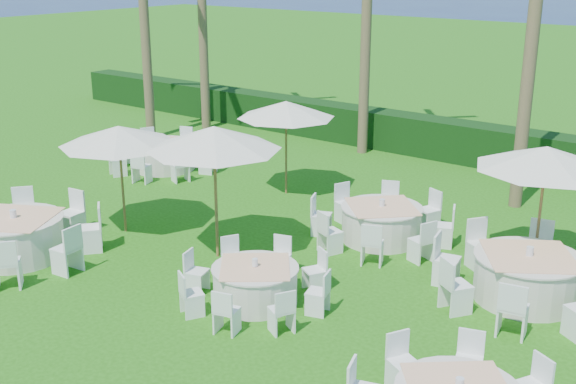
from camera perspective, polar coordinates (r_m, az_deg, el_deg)
name	(u,v)px	position (r m, az deg, el deg)	size (l,w,h in m)	color
ground	(177,301)	(13.56, -8.73, -8.48)	(120.00, 120.00, 0.00)	#20590F
hedge	(458,141)	(22.80, 13.31, 3.92)	(34.00, 1.00, 1.20)	black
banquet_table_a	(16,236)	(16.10, -20.70, -3.29)	(3.51, 3.51, 1.05)	beige
banquet_table_b	(255,283)	(13.22, -2.60, -7.23)	(2.76, 2.76, 0.86)	beige
banquet_table_d	(164,155)	(21.61, -9.76, 2.90)	(3.17, 3.17, 0.97)	beige
banquet_table_e	(381,222)	(16.11, 7.38, -2.38)	(3.06, 3.06, 0.95)	beige
banquet_table_f	(527,276)	(13.98, 18.37, -6.33)	(3.46, 3.46, 1.03)	beige
umbrella_a	(119,135)	(16.36, -13.23, 4.37)	(2.64, 2.64, 2.48)	brown
umbrella_b	(214,138)	(14.53, -5.88, 4.25)	(2.75, 2.75, 2.81)	brown
umbrella_c	(286,109)	(18.65, -0.15, 6.54)	(2.54, 2.54, 2.48)	brown
umbrella_d	(546,158)	(14.70, 19.73, 2.56)	(2.73, 2.73, 2.57)	brown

